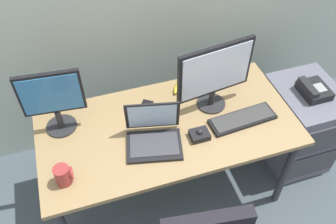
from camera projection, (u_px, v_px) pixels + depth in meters
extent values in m
plane|color=#424C53|center=(168.00, 188.00, 2.68)|extent=(8.00, 8.00, 0.00)
cube|color=#93764D|center=(168.00, 127.00, 2.17)|extent=(1.54, 0.76, 0.03)
cylinder|color=#2D2D33|center=(286.00, 172.00, 2.37)|extent=(0.05, 0.05, 0.68)
cylinder|color=#2D2D33|center=(56.00, 151.00, 2.49)|extent=(0.05, 0.05, 0.68)
cylinder|color=#2D2D33|center=(243.00, 106.00, 2.79)|extent=(0.05, 0.05, 0.68)
cube|color=#585A67|center=(298.00, 125.00, 2.65)|extent=(0.42, 0.52, 0.67)
cube|color=#38383D|center=(326.00, 139.00, 2.37)|extent=(0.38, 0.01, 0.23)
cube|color=#38383D|center=(313.00, 164.00, 2.58)|extent=(0.38, 0.01, 0.23)
cube|color=black|center=(315.00, 91.00, 2.37)|extent=(0.17, 0.20, 0.06)
cube|color=black|center=(309.00, 88.00, 2.33)|extent=(0.05, 0.18, 0.04)
cube|color=gray|center=(320.00, 88.00, 2.35)|extent=(0.07, 0.08, 0.01)
cylinder|color=#262628|center=(211.00, 103.00, 2.28)|extent=(0.18, 0.18, 0.01)
cylinder|color=#262628|center=(212.00, 97.00, 2.24)|extent=(0.04, 0.04, 0.10)
cube|color=black|center=(215.00, 70.00, 2.08)|extent=(0.48, 0.09, 0.34)
cube|color=silver|center=(216.00, 72.00, 2.07)|extent=(0.44, 0.06, 0.30)
cylinder|color=#262628|center=(62.00, 126.00, 2.15)|extent=(0.18, 0.18, 0.01)
cylinder|color=#262628|center=(59.00, 118.00, 2.10)|extent=(0.04, 0.04, 0.13)
cube|color=black|center=(51.00, 93.00, 1.95)|extent=(0.35, 0.06, 0.28)
cube|color=teal|center=(51.00, 95.00, 1.95)|extent=(0.32, 0.04, 0.25)
cube|color=black|center=(242.00, 119.00, 2.18)|extent=(0.42, 0.16, 0.02)
cube|color=#353535|center=(243.00, 118.00, 2.17)|extent=(0.39, 0.14, 0.01)
cube|color=black|center=(154.00, 146.00, 2.05)|extent=(0.35, 0.28, 0.02)
cube|color=#38383D|center=(154.00, 144.00, 2.04)|extent=(0.30, 0.22, 0.00)
cube|color=black|center=(152.00, 115.00, 2.04)|extent=(0.31, 0.11, 0.22)
cube|color=silver|center=(152.00, 116.00, 2.04)|extent=(0.27, 0.09, 0.19)
cube|color=black|center=(200.00, 135.00, 2.09)|extent=(0.11, 0.09, 0.04)
sphere|color=#232328|center=(200.00, 132.00, 2.07)|extent=(0.04, 0.04, 0.04)
cylinder|color=maroon|center=(63.00, 175.00, 1.85)|extent=(0.08, 0.08, 0.12)
torus|color=#9E2F2F|center=(72.00, 173.00, 1.86)|extent=(0.01, 0.07, 0.07)
cube|color=black|center=(145.00, 108.00, 2.25)|extent=(0.14, 0.16, 0.01)
ellipsoid|color=yellow|center=(179.00, 84.00, 2.38)|extent=(0.15, 0.18, 0.04)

